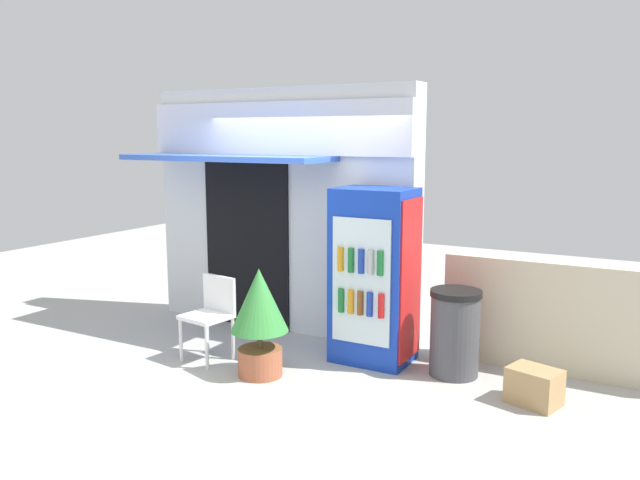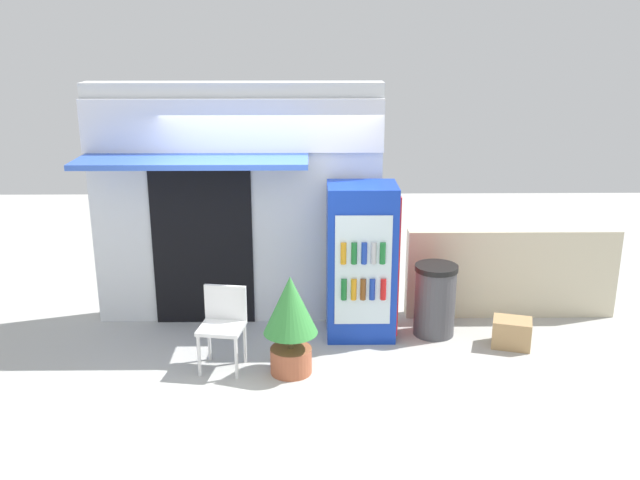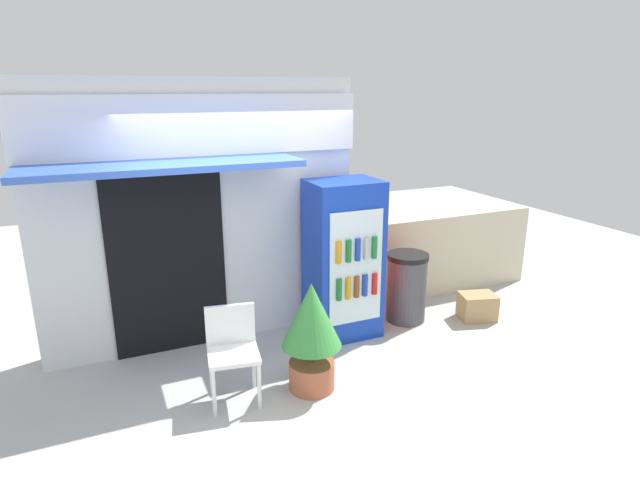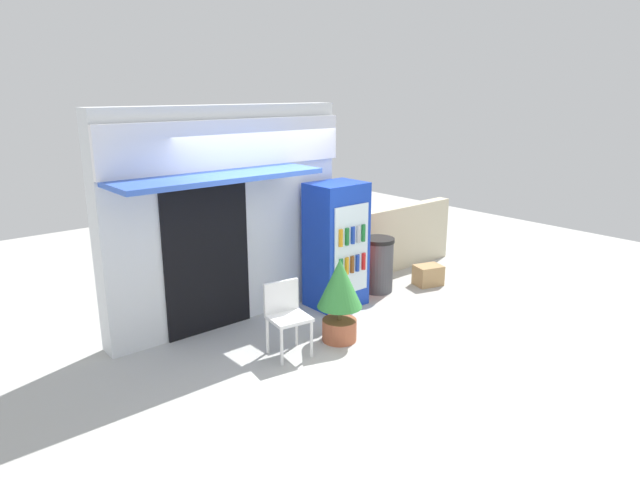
{
  "view_description": "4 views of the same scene",
  "coord_description": "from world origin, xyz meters",
  "px_view_note": "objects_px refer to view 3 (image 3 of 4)",
  "views": [
    {
      "loc": [
        3.59,
        -4.9,
        2.31
      ],
      "look_at": [
        0.55,
        0.59,
        1.27
      ],
      "focal_mm": 35.94,
      "sensor_mm": 36.0,
      "label": 1
    },
    {
      "loc": [
        0.44,
        -6.53,
        3.45
      ],
      "look_at": [
        0.53,
        0.44,
        1.3
      ],
      "focal_mm": 39.16,
      "sensor_mm": 36.0,
      "label": 2
    },
    {
      "loc": [
        -1.44,
        -3.97,
        2.73
      ],
      "look_at": [
        0.54,
        0.53,
        1.28
      ],
      "focal_mm": 28.95,
      "sensor_mm": 36.0,
      "label": 3
    },
    {
      "loc": [
        -4.1,
        -4.71,
        3.03
      ],
      "look_at": [
        0.44,
        0.61,
        1.13
      ],
      "focal_mm": 31.24,
      "sensor_mm": 36.0,
      "label": 4
    }
  ],
  "objects_px": {
    "potted_plant_near_shop": "(312,328)",
    "cardboard_box": "(477,307)",
    "drink_cooler": "(344,259)",
    "plastic_chair": "(232,345)",
    "trash_bin": "(407,287)"
  },
  "relations": [
    {
      "from": "plastic_chair",
      "to": "cardboard_box",
      "type": "relative_size",
      "value": 2.05
    },
    {
      "from": "drink_cooler",
      "to": "trash_bin",
      "type": "relative_size",
      "value": 2.11
    },
    {
      "from": "cardboard_box",
      "to": "plastic_chair",
      "type": "bearing_deg",
      "value": -172.33
    },
    {
      "from": "plastic_chair",
      "to": "drink_cooler",
      "type": "bearing_deg",
      "value": 27.09
    },
    {
      "from": "drink_cooler",
      "to": "plastic_chair",
      "type": "height_order",
      "value": "drink_cooler"
    },
    {
      "from": "drink_cooler",
      "to": "cardboard_box",
      "type": "height_order",
      "value": "drink_cooler"
    },
    {
      "from": "potted_plant_near_shop",
      "to": "trash_bin",
      "type": "height_order",
      "value": "potted_plant_near_shop"
    },
    {
      "from": "cardboard_box",
      "to": "drink_cooler",
      "type": "bearing_deg",
      "value": 168.59
    },
    {
      "from": "potted_plant_near_shop",
      "to": "cardboard_box",
      "type": "bearing_deg",
      "value": 13.44
    },
    {
      "from": "potted_plant_near_shop",
      "to": "cardboard_box",
      "type": "height_order",
      "value": "potted_plant_near_shop"
    },
    {
      "from": "potted_plant_near_shop",
      "to": "cardboard_box",
      "type": "xyz_separation_m",
      "value": [
        2.45,
        0.59,
        -0.46
      ]
    },
    {
      "from": "cardboard_box",
      "to": "potted_plant_near_shop",
      "type": "bearing_deg",
      "value": -166.56
    },
    {
      "from": "drink_cooler",
      "to": "cardboard_box",
      "type": "xyz_separation_m",
      "value": [
        1.67,
        -0.34,
        -0.73
      ]
    },
    {
      "from": "trash_bin",
      "to": "drink_cooler",
      "type": "bearing_deg",
      "value": -179.94
    },
    {
      "from": "drink_cooler",
      "to": "trash_bin",
      "type": "xyz_separation_m",
      "value": [
        0.85,
        0.0,
        -0.47
      ]
    }
  ]
}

